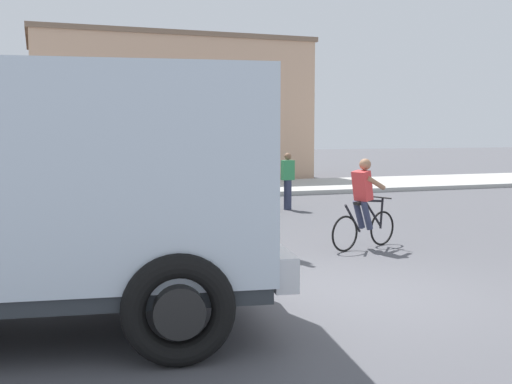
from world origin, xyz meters
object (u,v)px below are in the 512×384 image
Objects in this scene: car_red_near at (187,182)px; pedestrian_near_kerb at (288,180)px; truck_foreground at (23,184)px; cyclist at (364,204)px; traffic_light_pole at (246,140)px.

car_red_near is 2.50× the size of pedestrian_near_kerb.
truck_foreground is at bearing -112.92° from car_red_near.
car_red_near is at bearing 106.80° from cyclist.
truck_foreground reaches higher than car_red_near.
car_red_near is at bearing 67.08° from truck_foreground.
truck_foreground is at bearing -127.12° from pedestrian_near_kerb.
truck_foreground is 6.82m from cyclist.
cyclist is at bearing -20.91° from traffic_light_pole.
cyclist is 0.54× the size of traffic_light_pole.
traffic_light_pole is at bearing -120.17° from pedestrian_near_kerb.
pedestrian_near_kerb is at bearing -10.42° from car_red_near.
truck_foreground reaches higher than pedestrian_near_kerb.
truck_foreground is 10.44m from car_red_near.
pedestrian_near_kerb is at bearing 59.83° from traffic_light_pole.
traffic_light_pole is at bearing -91.57° from car_red_near.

